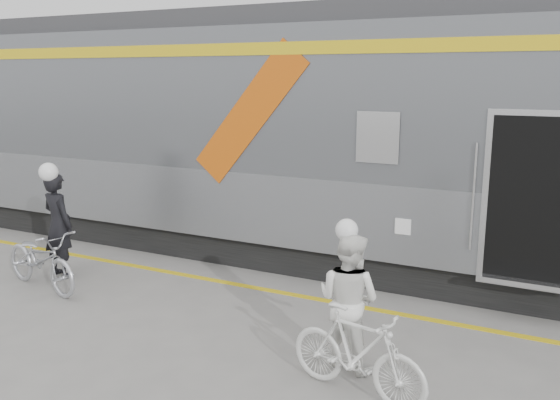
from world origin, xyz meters
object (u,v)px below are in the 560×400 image
Objects in this scene: man at (58,225)px; bicycle_right at (357,353)px; woman at (349,300)px; bicycle_left at (41,259)px.

bicycle_right is (5.31, -1.28, -0.37)m from man.
woman is (5.01, -0.73, -0.08)m from man.
man is 5.06m from woman.
man is at bearing 88.11° from bicycle_right.
woman reaches higher than bicycle_left.
man is 0.69m from bicycle_left.
man is 1.10× the size of woman.
bicycle_right is at bearing -85.74° from bicycle_left.
bicycle_right is (0.30, -0.55, -0.29)m from woman.
woman is at bearing -79.75° from bicycle_left.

